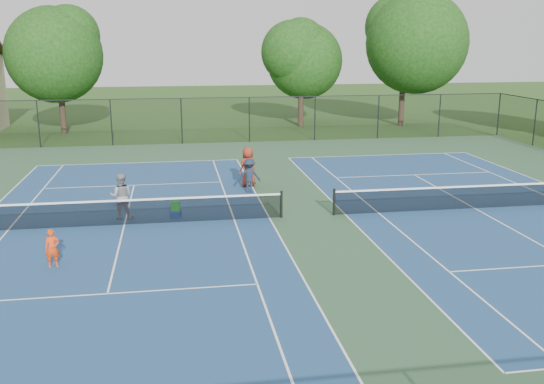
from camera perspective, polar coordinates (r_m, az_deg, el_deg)
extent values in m
plane|color=#234716|center=(23.73, 3.38, -2.31)|extent=(140.00, 140.00, 0.00)
cube|color=#30573A|center=(23.73, 3.38, -2.30)|extent=(36.00, 36.00, 0.01)
cube|color=navy|center=(23.26, -13.72, -3.02)|extent=(10.97, 23.77, 0.00)
cube|color=white|center=(34.78, -12.35, 2.72)|extent=(10.97, 0.06, 0.00)
cube|color=white|center=(23.45, -0.24, -2.45)|extent=(0.06, 23.77, 0.00)
cube|color=white|center=(23.96, -23.59, -3.31)|extent=(0.06, 23.77, 0.00)
cube|color=white|center=(23.28, -3.58, -2.60)|extent=(0.06, 23.77, 0.00)
cube|color=white|center=(29.43, -12.85, 0.63)|extent=(8.23, 0.06, 0.00)
cube|color=white|center=(17.26, -15.23, -9.22)|extent=(8.23, 0.06, 0.00)
cube|color=white|center=(23.26, -13.73, -3.01)|extent=(0.06, 12.80, 0.00)
cylinder|color=black|center=(23.38, 0.88, -1.17)|extent=(0.10, 0.10, 1.07)
cube|color=black|center=(23.13, -13.79, -1.93)|extent=(11.90, 0.01, 0.90)
cube|color=white|center=(23.01, -13.86, -0.78)|extent=(11.90, 0.04, 0.07)
cube|color=navy|center=(26.13, 18.54, -1.47)|extent=(10.97, 23.77, 0.00)
cube|color=white|center=(36.76, 10.02, 3.44)|extent=(10.97, 0.06, 0.00)
cube|color=white|center=(24.09, 6.90, -2.10)|extent=(0.06, 23.77, 0.00)
cube|color=white|center=(24.50, 9.98, -1.94)|extent=(0.06, 23.77, 0.00)
cube|color=white|center=(31.74, 13.25, 1.59)|extent=(8.23, 0.06, 0.00)
cube|color=white|center=(26.12, 18.54, -1.46)|extent=(0.06, 12.80, 0.00)
cylinder|color=black|center=(23.83, 5.86, -0.95)|extent=(0.10, 0.10, 1.07)
cube|color=black|center=(26.01, 18.62, -0.49)|extent=(11.90, 0.01, 0.90)
cube|color=white|center=(25.90, 18.70, 0.53)|extent=(11.90, 0.04, 0.07)
cylinder|color=black|center=(41.40, -21.12, 5.98)|extent=(0.08, 0.08, 3.00)
cylinder|color=black|center=(40.72, -14.89, 6.33)|extent=(0.08, 0.08, 3.00)
cylinder|color=black|center=(40.53, -8.51, 6.61)|extent=(0.08, 0.08, 3.00)
cylinder|color=black|center=(40.84, -2.14, 6.81)|extent=(0.08, 0.08, 3.00)
cylinder|color=black|center=(41.64, 4.06, 6.93)|extent=(0.08, 0.08, 3.00)
cylinder|color=black|center=(42.89, 9.96, 6.96)|extent=(0.08, 0.08, 3.00)
cylinder|color=black|center=(44.57, 15.48, 6.93)|extent=(0.08, 0.08, 3.00)
cylinder|color=black|center=(46.62, 20.55, 6.84)|extent=(0.08, 0.08, 3.00)
cylinder|color=black|center=(42.80, 23.50, 5.99)|extent=(0.08, 0.08, 3.00)
cube|color=black|center=(40.84, -2.14, 6.81)|extent=(36.00, 0.01, 3.00)
cube|color=black|center=(40.67, -2.16, 8.91)|extent=(36.00, 0.05, 0.05)
cylinder|color=#2D2116|center=(47.11, -19.14, 7.51)|extent=(0.44, 0.44, 3.78)
sphere|color=#0E340E|center=(46.88, -19.51, 12.07)|extent=(6.80, 6.80, 6.80)
sphere|color=#0E340E|center=(46.87, -19.58, 12.88)|extent=(5.58, 5.58, 5.58)
sphere|color=#0E340E|center=(46.87, -19.65, 13.69)|extent=(4.35, 4.35, 4.35)
cylinder|color=#2D2116|center=(48.51, 2.73, 8.22)|extent=(0.44, 0.44, 3.42)
sphere|color=#0E340E|center=(48.27, 2.78, 12.19)|extent=(6.00, 6.00, 6.00)
sphere|color=#0E340E|center=(48.26, 2.79, 13.02)|extent=(4.92, 4.92, 4.92)
sphere|color=#0E340E|center=(48.25, 2.80, 13.86)|extent=(3.84, 3.84, 3.84)
cylinder|color=#2D2116|center=(49.80, 12.13, 8.60)|extent=(0.44, 0.44, 4.32)
sphere|color=#0E340E|center=(49.59, 12.39, 13.55)|extent=(7.80, 7.80, 7.80)
sphere|color=#0E340E|center=(49.59, 12.43, 14.26)|extent=(6.40, 6.40, 6.40)
sphere|color=#0E340E|center=(49.60, 12.47, 14.97)|extent=(4.99, 4.99, 4.99)
imported|color=#F13F10|center=(19.53, -19.98, -5.00)|extent=(0.48, 0.37, 1.19)
imported|color=gray|center=(23.87, -14.01, -0.39)|extent=(0.92, 0.75, 1.79)
imported|color=#182435|center=(27.21, -2.15, 1.55)|extent=(1.09, 0.73, 1.56)
imported|color=maroon|center=(28.37, -2.26, 2.38)|extent=(1.08, 0.96, 1.86)
cube|color=navy|center=(23.80, -9.04, -2.07)|extent=(0.44, 0.37, 0.27)
cube|color=green|center=(23.72, -9.07, -1.32)|extent=(0.37, 0.32, 0.37)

